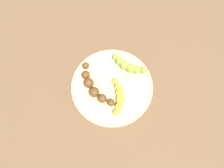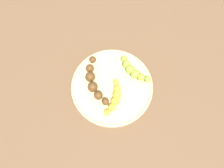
% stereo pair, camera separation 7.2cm
% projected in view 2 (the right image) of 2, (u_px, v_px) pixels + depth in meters
% --- Properties ---
extents(ground_plane, '(2.40, 2.40, 0.00)m').
position_uv_depth(ground_plane, '(112.00, 88.00, 0.76)').
color(ground_plane, brown).
extents(fruit_bowl, '(0.30, 0.30, 0.02)m').
position_uv_depth(fruit_bowl, '(112.00, 86.00, 0.75)').
color(fruit_bowl, '#D1B784').
rests_on(fruit_bowl, ground_plane).
extents(banana_overripe, '(0.16, 0.13, 0.04)m').
position_uv_depth(banana_overripe, '(94.00, 82.00, 0.72)').
color(banana_overripe, '#593819').
rests_on(banana_overripe, fruit_bowl).
extents(banana_yellow, '(0.13, 0.05, 0.03)m').
position_uv_depth(banana_yellow, '(115.00, 98.00, 0.71)').
color(banana_yellow, yellow).
rests_on(banana_yellow, fruit_bowl).
extents(banana_green, '(0.08, 0.13, 0.03)m').
position_uv_depth(banana_green, '(134.00, 71.00, 0.74)').
color(banana_green, '#8CAD38').
rests_on(banana_green, fruit_bowl).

